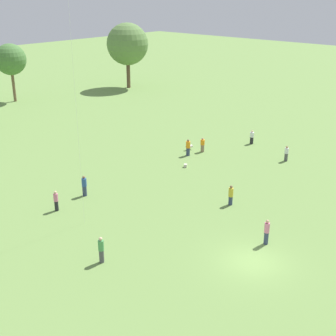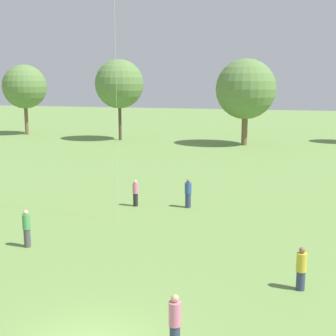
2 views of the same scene
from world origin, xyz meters
name	(u,v)px [view 1 (image 1 of 2)]	position (x,y,z in m)	size (l,w,h in m)	color
ground_plane	(253,262)	(0.00, 0.00, 0.00)	(240.00, 240.00, 0.00)	#6B8E47
tree_3	(10,60)	(14.52, 53.04, 6.51)	(4.77, 4.77, 8.93)	brown
tree_4	(127,44)	(33.97, 47.48, 7.59)	(7.24, 7.24, 11.23)	brown
person_0	(84,186)	(-0.78, 16.57, 0.92)	(0.61, 0.61, 1.86)	#333D5B
person_1	(188,148)	(13.22, 16.50, 0.89)	(0.65, 0.65, 1.81)	#333D5B
person_2	(203,145)	(15.19, 16.07, 0.79)	(0.61, 0.61, 1.63)	#847056
person_3	(231,195)	(6.20, 6.09, 0.86)	(0.56, 0.56, 1.74)	#333D5B
person_4	(252,137)	(21.23, 13.57, 0.79)	(0.64, 0.64, 1.63)	#232328
person_5	(101,250)	(-6.69, 7.41, 0.94)	(0.53, 0.53, 1.87)	#4C4C51
person_6	(267,232)	(2.61, 0.56, 0.96)	(0.51, 0.51, 1.90)	#333D5B
person_10	(56,201)	(-4.13, 15.98, 0.87)	(0.40, 0.40, 1.74)	#232328
person_11	(286,154)	(18.73, 7.80, 0.81)	(0.57, 0.57, 1.65)	#4C4C51
dog_0	(189,147)	(14.69, 17.56, 0.39)	(0.86, 0.51, 0.59)	silver
picnic_bag_1	(185,166)	(10.37, 14.46, 0.16)	(0.46, 0.44, 0.32)	beige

